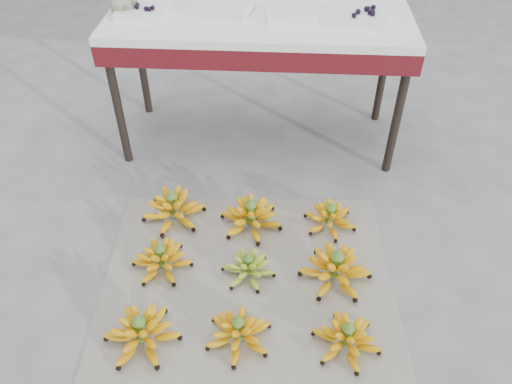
# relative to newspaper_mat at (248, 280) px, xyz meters

# --- Properties ---
(ground) EXTENTS (60.00, 60.00, 0.00)m
(ground) POSITION_rel_newspaper_mat_xyz_m (0.06, 0.08, -0.00)
(ground) COLOR slate
(ground) RESTS_ON ground
(newspaper_mat) EXTENTS (1.31, 1.12, 0.01)m
(newspaper_mat) POSITION_rel_newspaper_mat_xyz_m (0.00, 0.00, 0.00)
(newspaper_mat) COLOR silver
(newspaper_mat) RESTS_ON ground
(bunch_front_left) EXTENTS (0.34, 0.34, 0.18)m
(bunch_front_left) POSITION_rel_newspaper_mat_xyz_m (-0.39, -0.33, 0.06)
(bunch_front_left) COLOR #F3B105
(bunch_front_left) RESTS_ON newspaper_mat
(bunch_front_center) EXTENTS (0.29, 0.29, 0.16)m
(bunch_front_center) POSITION_rel_newspaper_mat_xyz_m (-0.01, -0.30, 0.06)
(bunch_front_center) COLOR #F3B105
(bunch_front_center) RESTS_ON newspaper_mat
(bunch_front_right) EXTENTS (0.34, 0.34, 0.16)m
(bunch_front_right) POSITION_rel_newspaper_mat_xyz_m (0.40, -0.30, 0.06)
(bunch_front_right) COLOR #F3B105
(bunch_front_right) RESTS_ON newspaper_mat
(bunch_mid_left) EXTENTS (0.27, 0.27, 0.16)m
(bunch_mid_left) POSITION_rel_newspaper_mat_xyz_m (-0.38, 0.05, 0.06)
(bunch_mid_left) COLOR #F3B105
(bunch_mid_left) RESTS_ON newspaper_mat
(bunch_mid_center) EXTENTS (0.29, 0.29, 0.14)m
(bunch_mid_center) POSITION_rel_newspaper_mat_xyz_m (-0.00, 0.03, 0.05)
(bunch_mid_center) COLOR #69A020
(bunch_mid_center) RESTS_ON newspaper_mat
(bunch_mid_right) EXTENTS (0.37, 0.37, 0.19)m
(bunch_mid_right) POSITION_rel_newspaper_mat_xyz_m (0.37, 0.03, 0.07)
(bunch_mid_right) COLOR #F3B105
(bunch_mid_right) RESTS_ON newspaper_mat
(bunch_back_left) EXTENTS (0.33, 0.33, 0.18)m
(bunch_back_left) POSITION_rel_newspaper_mat_xyz_m (-0.39, 0.37, 0.07)
(bunch_back_left) COLOR #F3B105
(bunch_back_left) RESTS_ON newspaper_mat
(bunch_back_center) EXTENTS (0.39, 0.39, 0.18)m
(bunch_back_center) POSITION_rel_newspaper_mat_xyz_m (-0.01, 0.33, 0.06)
(bunch_back_center) COLOR #F3B105
(bunch_back_center) RESTS_ON newspaper_mat
(bunch_back_right) EXTENTS (0.32, 0.32, 0.15)m
(bunch_back_right) POSITION_rel_newspaper_mat_xyz_m (0.37, 0.36, 0.05)
(bunch_back_right) COLOR #F3B105
(bunch_back_right) RESTS_ON newspaper_mat
(vendor_table) EXTENTS (1.54, 0.62, 0.74)m
(vendor_table) POSITION_rel_newspaper_mat_xyz_m (-0.02, 1.08, 0.65)
(vendor_table) COLOR black
(vendor_table) RESTS_ON ground
(tray_far_left) EXTENTS (0.24, 0.17, 0.06)m
(tray_far_left) POSITION_rel_newspaper_mat_xyz_m (-0.61, 1.05, 0.76)
(tray_far_left) COLOR white
(tray_far_left) RESTS_ON vendor_table
(tray_left) EXTENTS (0.31, 0.26, 0.04)m
(tray_left) POSITION_rel_newspaper_mat_xyz_m (-0.20, 1.11, 0.76)
(tray_left) COLOR white
(tray_left) RESTS_ON vendor_table
(tray_right) EXTENTS (0.27, 0.21, 0.04)m
(tray_right) POSITION_rel_newspaper_mat_xyz_m (0.14, 1.06, 0.76)
(tray_right) COLOR white
(tray_right) RESTS_ON vendor_table
(tray_far_right) EXTENTS (0.29, 0.23, 0.07)m
(tray_far_right) POSITION_rel_newspaper_mat_xyz_m (0.47, 1.04, 0.76)
(tray_far_right) COLOR white
(tray_far_right) RESTS_ON vendor_table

